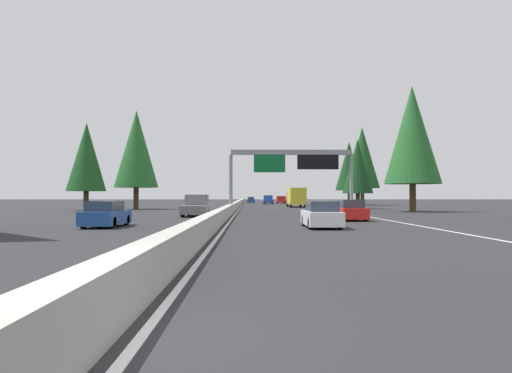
% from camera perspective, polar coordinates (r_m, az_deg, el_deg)
% --- Properties ---
extents(ground_plane, '(320.00, 320.00, 0.00)m').
position_cam_1_polar(ground_plane, '(65.79, -2.20, -2.67)').
color(ground_plane, '#262628').
extents(median_barrier, '(180.00, 0.56, 0.90)m').
position_cam_1_polar(median_barrier, '(85.78, -2.08, -2.01)').
color(median_barrier, '#ADAAA3').
rests_on(median_barrier, ground).
extents(shoulder_stripe_right, '(160.00, 0.16, 0.01)m').
position_cam_1_polar(shoulder_stripe_right, '(76.41, 6.66, -2.45)').
color(shoulder_stripe_right, silver).
rests_on(shoulder_stripe_right, ground).
extents(shoulder_stripe_median, '(160.00, 0.16, 0.01)m').
position_cam_1_polar(shoulder_stripe_median, '(75.78, -1.83, -2.47)').
color(shoulder_stripe_median, silver).
rests_on(shoulder_stripe_median, ground).
extents(sign_gantry_overhead, '(0.50, 12.68, 6.44)m').
position_cam_1_polar(sign_gantry_overhead, '(47.62, 4.55, 2.92)').
color(sign_gantry_overhead, gray).
rests_on(sign_gantry_overhead, ground).
extents(sedan_distant_a, '(4.40, 1.80, 1.47)m').
position_cam_1_polar(sedan_distant_a, '(26.10, 7.99, -3.51)').
color(sedan_distant_a, white).
rests_on(sedan_distant_a, ground).
extents(sedan_distant_b, '(4.40, 1.80, 1.47)m').
position_cam_1_polar(sedan_distant_b, '(34.20, 11.42, -2.93)').
color(sedan_distant_b, red).
rests_on(sedan_distant_b, ground).
extents(box_truck_mid_right, '(8.50, 2.40, 2.95)m').
position_cam_1_polar(box_truck_mid_right, '(72.46, 4.92, -1.25)').
color(box_truck_mid_right, gold).
rests_on(box_truck_mid_right, ground).
extents(pickup_far_center, '(5.60, 2.00, 1.86)m').
position_cam_1_polar(pickup_far_center, '(99.81, 1.50, -1.62)').
color(pickup_far_center, '#1E4793').
rests_on(pickup_far_center, ground).
extents(sedan_mid_center, '(4.40, 1.80, 1.47)m').
position_cam_1_polar(sedan_mid_center, '(112.70, -0.62, -1.68)').
color(sedan_mid_center, '#1E4793').
rests_on(sedan_mid_center, ground).
extents(minivan_far_left, '(5.00, 1.95, 1.69)m').
position_cam_1_polar(minivan_far_left, '(106.99, 3.04, -1.57)').
color(minivan_far_left, red).
rests_on(minivan_far_left, ground).
extents(oncoming_near, '(4.40, 1.80, 1.47)m').
position_cam_1_polar(oncoming_near, '(27.78, -17.90, -3.32)').
color(oncoming_near, '#1E4793').
rests_on(oncoming_near, ground).
extents(oncoming_far, '(5.60, 2.00, 1.86)m').
position_cam_1_polar(oncoming_far, '(40.83, -7.32, -2.32)').
color(oncoming_far, slate).
rests_on(oncoming_far, ground).
extents(conifer_right_near, '(6.18, 6.18, 14.05)m').
position_cam_1_polar(conifer_right_near, '(54.95, 18.58, 6.01)').
color(conifer_right_near, '#4C3823').
rests_on(conifer_right_near, ground).
extents(conifer_right_mid, '(4.19, 4.19, 9.52)m').
position_cam_1_polar(conifer_right_mid, '(65.38, 12.33, 2.41)').
color(conifer_right_mid, '#4C3823').
rests_on(conifer_right_mid, ground).
extents(conifer_right_far, '(6.36, 6.36, 14.45)m').
position_cam_1_polar(conifer_right_far, '(88.35, 12.87, 3.46)').
color(conifer_right_far, '#4C3823').
rests_on(conifer_right_far, ground).
extents(conifer_right_distant, '(5.87, 5.87, 13.35)m').
position_cam_1_polar(conifer_right_distant, '(101.75, 11.33, 2.47)').
color(conifer_right_distant, '#4C3823').
rests_on(conifer_right_distant, ground).
extents(conifer_left_near, '(4.64, 4.64, 10.55)m').
position_cam_1_polar(conifer_left_near, '(59.51, -20.05, 3.41)').
color(conifer_left_near, '#4C3823').
rests_on(conifer_left_near, ground).
extents(conifer_left_mid, '(5.72, 5.72, 12.99)m').
position_cam_1_polar(conifer_left_mid, '(63.25, -14.44, 4.46)').
color(conifer_left_mid, '#4C3823').
rests_on(conifer_left_mid, ground).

